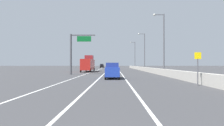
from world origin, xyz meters
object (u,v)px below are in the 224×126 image
at_px(lamp_post_right_third, 144,49).
at_px(car_white_1, 113,66).
at_px(speed_advisory_sign, 198,66).
at_px(lamp_post_right_fourth, 134,53).
at_px(car_blue_0, 112,71).
at_px(lamp_post_right_second, 163,40).
at_px(overhead_sign_gantry, 75,49).
at_px(box_truck, 88,64).
at_px(car_gray_2, 111,68).
at_px(car_black_3, 102,66).

bearing_deg(lamp_post_right_third, car_white_1, 108.93).
height_order(speed_advisory_sign, lamp_post_right_third, lamp_post_right_third).
bearing_deg(lamp_post_right_fourth, car_blue_0, -98.94).
bearing_deg(lamp_post_right_third, lamp_post_right_fourth, 91.33).
distance_m(car_blue_0, car_white_1, 62.69).
bearing_deg(lamp_post_right_second, lamp_post_right_fourth, 90.71).
bearing_deg(speed_advisory_sign, lamp_post_right_fourth, 89.02).
relative_size(lamp_post_right_second, car_blue_0, 2.45).
bearing_deg(lamp_post_right_fourth, lamp_post_right_third, -88.67).
distance_m(lamp_post_right_third, car_white_1, 31.04).
height_order(overhead_sign_gantry, car_white_1, overhead_sign_gantry).
height_order(speed_advisory_sign, box_truck, box_truck).
xyz_separation_m(lamp_post_right_fourth, car_gray_2, (-9.48, -35.10, -5.52)).
bearing_deg(car_white_1, car_blue_0, -89.58).
distance_m(lamp_post_right_second, car_white_1, 53.03).
relative_size(speed_advisory_sign, lamp_post_right_second, 0.26).
xyz_separation_m(speed_advisory_sign, car_blue_0, (-7.81, 8.12, -0.71)).
xyz_separation_m(overhead_sign_gantry, lamp_post_right_second, (16.51, 1.18, 1.82)).
bearing_deg(car_gray_2, car_blue_0, -88.50).
bearing_deg(speed_advisory_sign, lamp_post_right_third, 87.77).
bearing_deg(overhead_sign_gantry, box_truck, 87.40).
bearing_deg(car_gray_2, box_truck, 166.05).
relative_size(lamp_post_right_fourth, car_gray_2, 2.40).
xyz_separation_m(car_blue_0, car_white_1, (-0.46, 62.69, -0.02)).
relative_size(lamp_post_right_third, box_truck, 1.20).
xyz_separation_m(lamp_post_right_third, car_black_3, (-15.51, 37.27, -5.53)).
xyz_separation_m(overhead_sign_gantry, box_truck, (0.61, 13.34, -2.78)).
bearing_deg(lamp_post_right_fourth, overhead_sign_gantry, -108.75).
bearing_deg(box_truck, car_white_1, 81.45).
distance_m(overhead_sign_gantry, car_gray_2, 14.03).
bearing_deg(car_blue_0, lamp_post_right_fourth, 81.06).
distance_m(lamp_post_right_second, lamp_post_right_third, 22.90).
bearing_deg(lamp_post_right_third, lamp_post_right_second, -89.91).
height_order(speed_advisory_sign, car_blue_0, speed_advisory_sign).
bearing_deg(box_truck, overhead_sign_gantry, -92.60).
distance_m(lamp_post_right_second, car_blue_0, 15.45).
relative_size(overhead_sign_gantry, lamp_post_right_third, 0.65).
relative_size(lamp_post_right_second, lamp_post_right_third, 1.00).
xyz_separation_m(lamp_post_right_second, box_truck, (-15.91, 12.16, -4.60)).
bearing_deg(lamp_post_right_third, car_black_3, 112.59).
bearing_deg(lamp_post_right_second, lamp_post_right_third, 90.09).
bearing_deg(lamp_post_right_fourth, car_white_1, 147.43).
distance_m(speed_advisory_sign, lamp_post_right_fourth, 65.00).
relative_size(car_gray_2, box_truck, 0.50).
distance_m(lamp_post_right_third, lamp_post_right_fourth, 22.91).
distance_m(lamp_post_right_second, box_truck, 20.55).
bearing_deg(lamp_post_right_fourth, car_black_3, 136.19).
distance_m(lamp_post_right_second, lamp_post_right_fourth, 45.81).
relative_size(overhead_sign_gantry, car_white_1, 1.66).
distance_m(lamp_post_right_fourth, car_black_3, 21.47).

